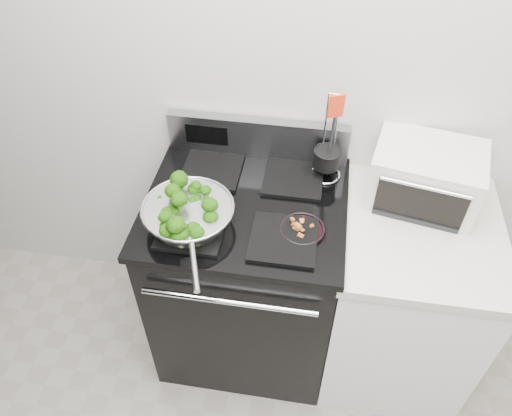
% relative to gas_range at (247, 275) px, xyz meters
% --- Properties ---
extents(back_wall, '(4.00, 0.02, 2.70)m').
position_rel_gas_range_xyz_m(back_wall, '(0.30, 0.34, 0.86)').
color(back_wall, beige).
rests_on(back_wall, ground).
extents(gas_range, '(0.79, 0.69, 1.13)m').
position_rel_gas_range_xyz_m(gas_range, '(0.00, 0.00, 0.00)').
color(gas_range, black).
rests_on(gas_range, floor).
extents(counter, '(0.62, 0.68, 0.92)m').
position_rel_gas_range_xyz_m(counter, '(0.68, -0.00, -0.03)').
color(counter, white).
rests_on(counter, floor).
extents(skillet, '(0.34, 0.53, 0.07)m').
position_rel_gas_range_xyz_m(skillet, '(-0.19, -0.15, 0.52)').
color(skillet, silver).
rests_on(skillet, gas_range).
extents(broccoli_pile, '(0.27, 0.27, 0.09)m').
position_rel_gas_range_xyz_m(broccoli_pile, '(-0.19, -0.14, 0.54)').
color(broccoli_pile, black).
rests_on(broccoli_pile, skillet).
extents(bacon_plate, '(0.17, 0.17, 0.04)m').
position_rel_gas_range_xyz_m(bacon_plate, '(0.23, -0.11, 0.48)').
color(bacon_plate, black).
rests_on(bacon_plate, gas_range).
extents(utensil_holder, '(0.13, 0.13, 0.39)m').
position_rel_gas_range_xyz_m(utensil_holder, '(0.30, 0.21, 0.53)').
color(utensil_holder, silver).
rests_on(utensil_holder, gas_range).
extents(toaster_oven, '(0.45, 0.38, 0.23)m').
position_rel_gas_range_xyz_m(toaster_oven, '(0.68, 0.17, 0.55)').
color(toaster_oven, silver).
rests_on(toaster_oven, counter).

